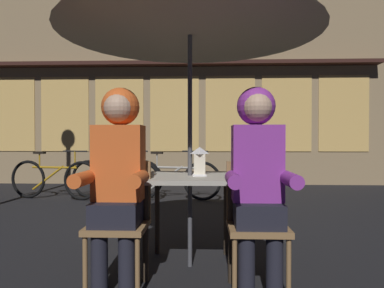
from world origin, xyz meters
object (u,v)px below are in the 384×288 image
object	(u,v)px
chair_left	(120,216)
person_right_hooded	(257,167)
person_left_hooded	(118,166)
bicycle_second	(115,179)
lantern	(200,161)
bicycle_nearest	(54,179)
bicycle_third	(173,179)
patio_umbrella	(190,12)
cafe_table	(190,188)
chair_right	(256,217)

from	to	relation	value
chair_left	person_right_hooded	world-z (taller)	person_right_hooded
person_left_hooded	bicycle_second	xyz separation A→B (m)	(-0.96, 3.57, -0.50)
lantern	bicycle_nearest	distance (m)	4.04
bicycle_nearest	bicycle_third	xyz separation A→B (m)	(2.03, 0.06, 0.00)
lantern	chair_left	size ratio (longest dim) A/B	0.27
chair_left	bicycle_second	world-z (taller)	chair_left
person_left_hooded	patio_umbrella	bearing A→B (deg)	41.57
cafe_table	chair_left	bearing A→B (deg)	-142.45
patio_umbrella	person_left_hooded	size ratio (longest dim) A/B	1.65
chair_right	person_left_hooded	world-z (taller)	person_left_hooded
cafe_table	lantern	xyz separation A→B (m)	(0.08, -0.03, 0.22)
patio_umbrella	person_right_hooded	distance (m)	1.37
chair_right	bicycle_third	world-z (taller)	chair_right
chair_left	lantern	bearing A→B (deg)	31.11
person_left_hooded	bicycle_nearest	bearing A→B (deg)	119.53
patio_umbrella	bicycle_second	size ratio (longest dim) A/B	1.40
person_left_hooded	person_right_hooded	world-z (taller)	same
lantern	person_right_hooded	world-z (taller)	person_right_hooded
person_right_hooded	chair_right	bearing A→B (deg)	90.00
chair_right	person_left_hooded	xyz separation A→B (m)	(-0.96, -0.06, 0.36)
patio_umbrella	person_right_hooded	world-z (taller)	patio_umbrella
person_right_hooded	bicycle_nearest	bearing A→B (deg)	130.08
chair_right	person_right_hooded	world-z (taller)	person_right_hooded
patio_umbrella	person_left_hooded	distance (m)	1.37
chair_left	patio_umbrella	bearing A→B (deg)	37.55
bicycle_second	chair_right	bearing A→B (deg)	-61.35
bicycle_nearest	lantern	bearing A→B (deg)	-50.68
lantern	cafe_table	bearing A→B (deg)	158.39
person_right_hooded	bicycle_third	distance (m)	3.70
lantern	bicycle_third	xyz separation A→B (m)	(-0.51, 3.16, -0.51)
chair_left	bicycle_nearest	distance (m)	3.97
patio_umbrella	person_left_hooded	bearing A→B (deg)	-138.43
cafe_table	patio_umbrella	world-z (taller)	patio_umbrella
bicycle_nearest	person_left_hooded	bearing A→B (deg)	-60.47
lantern	chair_right	size ratio (longest dim) A/B	0.27
chair_left	person_right_hooded	size ratio (longest dim) A/B	0.62
cafe_table	bicycle_second	xyz separation A→B (m)	(-1.44, 3.14, -0.29)
bicycle_nearest	bicycle_third	bearing A→B (deg)	1.74
cafe_table	chair_right	world-z (taller)	chair_right
lantern	bicycle_second	bearing A→B (deg)	115.56
cafe_table	person_right_hooded	distance (m)	0.67
cafe_table	chair_right	distance (m)	0.62
person_right_hooded	bicycle_third	world-z (taller)	person_right_hooded
lantern	person_left_hooded	world-z (taller)	person_left_hooded
patio_umbrella	chair_left	size ratio (longest dim) A/B	2.66
bicycle_second	person_right_hooded	bearing A→B (deg)	-61.73
chair_right	chair_left	bearing A→B (deg)	180.00
chair_left	bicycle_nearest	xyz separation A→B (m)	(-1.98, 3.44, -0.14)
lantern	chair_right	xyz separation A→B (m)	(0.40, -0.34, -0.37)
cafe_table	person_right_hooded	world-z (taller)	person_right_hooded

